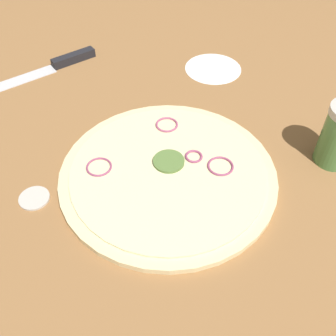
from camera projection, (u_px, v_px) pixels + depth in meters
The scene contains 5 objects.
ground_plane at pixel (168, 177), 0.63m from camera, with size 3.00×3.00×0.00m, color olive.
pizza at pixel (168, 173), 0.62m from camera, with size 0.34×0.34×0.02m.
knife at pixel (57, 64), 0.84m from camera, with size 0.26×0.12×0.02m.
loose_cap at pixel (34, 197), 0.59m from camera, with size 0.05×0.05×0.01m.
flour_patch at pixel (213, 68), 0.84m from camera, with size 0.12×0.12×0.00m.
Camera 1 is at (0.35, 0.23, 0.47)m, focal length 42.00 mm.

